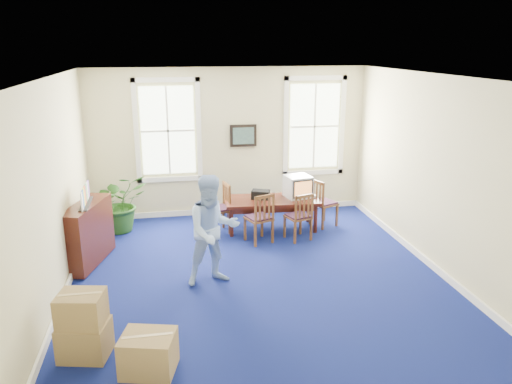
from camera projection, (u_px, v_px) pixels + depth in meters
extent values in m
plane|color=navy|center=(257.00, 275.00, 8.21)|extent=(6.50, 6.50, 0.00)
plane|color=white|center=(257.00, 76.00, 7.29)|extent=(6.50, 6.50, 0.00)
plane|color=beige|center=(229.00, 143.00, 10.81)|extent=(6.50, 0.00, 6.50)
plane|color=beige|center=(320.00, 272.00, 4.69)|extent=(6.50, 0.00, 6.50)
plane|color=beige|center=(54.00, 192.00, 7.23)|extent=(0.00, 6.50, 6.50)
plane|color=beige|center=(434.00, 173.00, 8.27)|extent=(0.00, 6.50, 6.50)
cube|color=white|center=(231.00, 210.00, 11.23)|extent=(6.00, 0.04, 0.12)
cube|color=white|center=(67.00, 287.00, 7.67)|extent=(0.04, 6.50, 0.12)
cube|color=white|center=(424.00, 258.00, 8.71)|extent=(0.04, 6.50, 0.12)
cube|color=white|center=(310.00, 195.00, 10.23)|extent=(0.20, 0.23, 0.05)
cube|color=black|center=(261.00, 195.00, 10.07)|extent=(0.42, 0.35, 0.18)
imported|color=#98B9F1|center=(213.00, 230.00, 7.73)|extent=(0.98, 0.83, 1.76)
cube|color=#3F160E|center=(88.00, 235.00, 8.51)|extent=(0.75, 1.39, 1.05)
imported|color=#204C17|center=(120.00, 203.00, 10.02)|extent=(1.34, 1.27, 1.19)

